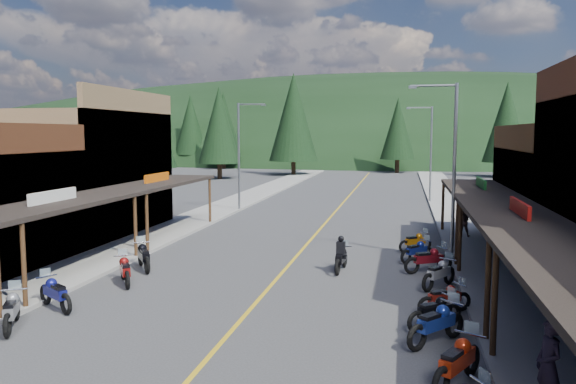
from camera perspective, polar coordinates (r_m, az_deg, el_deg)
The scene contains 33 objects.
ground at distance 19.54m, azimuth -3.36°, elevation -11.28°, with size 220.00×220.00×0.00m, color #38383A.
centerline at distance 38.76m, azimuth 4.29°, elevation -2.61°, with size 0.15×90.00×0.01m, color gold.
sidewalk_west at distance 40.77m, azimuth -7.93°, elevation -2.13°, with size 3.40×94.00×0.15m, color gray.
sidewalk_east at distance 38.64m, azimuth 17.21°, elevation -2.79°, with size 3.40×94.00×0.15m, color gray.
shop_west_3 at distance 34.82m, azimuth -20.79°, elevation 1.85°, with size 10.90×10.20×8.20m.
streetlight_1 at distance 41.75m, azimuth -4.83°, elevation 4.14°, with size 2.16×0.18×8.00m.
streetlight_2 at distance 26.14m, azimuth 16.23°, elevation 2.82°, with size 2.16×0.18×8.00m.
streetlight_3 at distance 48.08m, azimuth 14.15°, elevation 4.22°, with size 2.16×0.18×8.00m.
ridge_hill at distance 153.21m, azimuth 9.81°, elevation 3.74°, with size 310.00×140.00×60.00m, color black.
pine_0 at distance 91.73m, azimuth -17.77°, elevation 6.14°, with size 5.04×5.04×11.00m.
pine_1 at distance 92.64m, azimuth -6.58°, elevation 6.85°, with size 5.88×5.88×12.50m.
pine_2 at distance 77.49m, azimuth 0.56°, elevation 7.62°, with size 6.72×6.72×14.00m.
pine_3 at distance 84.03m, azimuth 11.10°, elevation 6.35°, with size 5.04×5.04×11.00m.
pine_4 at distance 79.13m, azimuth 21.32°, elevation 6.63°, with size 5.88×5.88×12.50m.
pine_7 at distance 100.99m, azimuth -9.86°, elevation 6.73°, with size 5.88×5.88×12.50m.
pine_8 at distance 63.93m, azimuth -13.30°, elevation 6.00°, with size 4.48×4.48×10.00m.
pine_10 at distance 71.76m, azimuth -7.01°, elevation 6.74°, with size 5.38×5.38×11.60m.
pine_11 at distance 58.05m, azimuth 26.93°, elevation 6.72°, with size 5.82×5.82×12.40m.
bike_west_6 at distance 18.83m, azimuth -26.28°, elevation -10.56°, with size 0.74×2.21×1.26m, color gray, non-canonical shape.
bike_west_7 at distance 20.23m, azimuth -22.59°, elevation -9.31°, with size 0.72×2.16×1.24m, color navy, non-canonical shape.
bike_west_8 at distance 22.62m, azimuth -16.24°, elevation -7.50°, with size 0.72×2.15×1.23m, color maroon, non-canonical shape.
bike_west_9 at distance 24.76m, azimuth -14.46°, elevation -6.20°, with size 0.76×2.27×1.30m, color black, non-canonical shape.
bike_east_5 at distance 13.89m, azimuth 16.83°, elevation -15.99°, with size 0.77×2.30×1.31m, color #B3260C, non-canonical shape.
bike_east_6 at distance 16.31m, azimuth 14.85°, elevation -12.61°, with size 0.76×2.28×1.30m, color navy, non-canonical shape.
bike_east_7 at distance 17.55m, azimuth 14.70°, elevation -11.53°, with size 0.67×2.00×1.14m, color black, non-canonical shape.
bike_east_8 at distance 19.04m, azimuth 15.63°, elevation -10.22°, with size 0.65×1.95×1.11m, color maroon, non-canonical shape.
bike_east_9 at distance 21.96m, azimuth 15.09°, elevation -7.87°, with size 0.72×2.15×1.23m, color #A7A7AD, non-canonical shape.
bike_east_10 at distance 24.19m, azimuth 14.08°, elevation -6.54°, with size 0.73×2.18×1.25m, color maroon, non-canonical shape.
bike_east_11 at distance 26.08m, azimuth 12.95°, elevation -5.74°, with size 0.66×1.97×1.13m, color navy, non-canonical shape.
bike_east_12 at distance 28.31m, azimuth 12.81°, elevation -4.85°, with size 0.64×1.91×1.09m, color #BA6A0D, non-canonical shape.
rider_on_bike at distance 23.82m, azimuth 5.42°, elevation -6.56°, with size 0.87×2.12×1.57m.
pedestrian_east_a at distance 13.09m, azimuth 24.96°, elevation -15.64°, with size 0.69×0.45×1.89m, color #2A2030.
pedestrian_east_b at distance 32.22m, azimuth 17.34°, elevation -2.87°, with size 0.81×0.47×1.67m, color #4D3930.
Camera 1 is at (4.85, -18.02, 5.80)m, focal length 35.00 mm.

